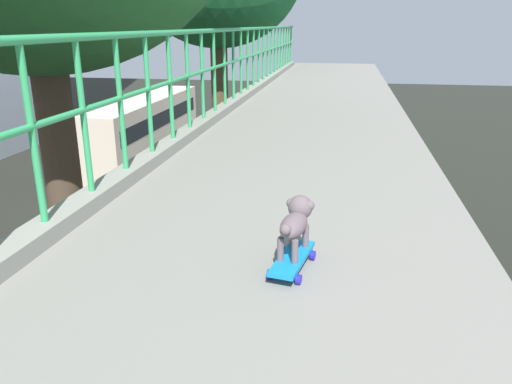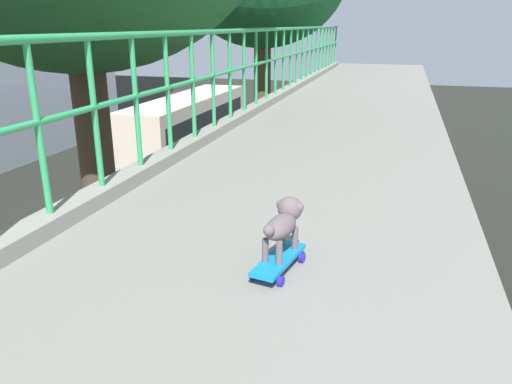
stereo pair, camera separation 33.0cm
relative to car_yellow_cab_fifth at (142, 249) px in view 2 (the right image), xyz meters
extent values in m
cylinder|color=#30A25C|center=(4.37, -8.54, 5.26)|extent=(0.04, 0.04, 1.08)
cylinder|color=#30A25C|center=(4.37, -7.94, 5.26)|extent=(0.04, 0.04, 1.08)
cylinder|color=#30A25C|center=(4.37, -7.35, 5.26)|extent=(0.04, 0.04, 1.08)
cylinder|color=#30A25C|center=(4.37, -6.75, 5.26)|extent=(0.04, 0.04, 1.08)
cylinder|color=#30A25C|center=(4.37, -6.15, 5.26)|extent=(0.04, 0.04, 1.08)
cylinder|color=#30A25C|center=(4.37, -5.55, 5.26)|extent=(0.04, 0.04, 1.08)
cylinder|color=#30A25C|center=(4.37, -4.95, 5.26)|extent=(0.04, 0.04, 1.08)
cylinder|color=#30A25C|center=(4.37, -4.35, 5.26)|extent=(0.04, 0.04, 1.08)
cylinder|color=#30A25C|center=(4.37, -3.76, 5.26)|extent=(0.04, 0.04, 1.08)
cylinder|color=#30A25C|center=(4.37, -3.16, 5.26)|extent=(0.04, 0.04, 1.08)
cylinder|color=#30A25C|center=(4.37, -2.56, 5.26)|extent=(0.04, 0.04, 1.08)
cylinder|color=#30A25C|center=(4.37, -1.96, 5.26)|extent=(0.04, 0.04, 1.08)
cylinder|color=#30A25C|center=(4.37, -1.36, 5.26)|extent=(0.04, 0.04, 1.08)
cylinder|color=#30A25C|center=(4.37, -0.76, 5.26)|extent=(0.04, 0.04, 1.08)
cylinder|color=#30A25C|center=(4.37, -0.17, 5.26)|extent=(0.04, 0.04, 1.08)
cylinder|color=#30A25C|center=(4.37, 0.43, 5.26)|extent=(0.04, 0.04, 1.08)
cylinder|color=#30A25C|center=(4.37, 1.03, 5.26)|extent=(0.04, 0.04, 1.08)
cylinder|color=#30A25C|center=(4.37, 1.63, 5.26)|extent=(0.04, 0.04, 1.08)
cylinder|color=#30A25C|center=(4.37, 2.23, 5.26)|extent=(0.04, 0.04, 1.08)
cylinder|color=#30A25C|center=(4.37, 2.83, 5.26)|extent=(0.04, 0.04, 1.08)
cylinder|color=#30A25C|center=(4.37, 3.42, 5.26)|extent=(0.04, 0.04, 1.08)
cylinder|color=#30A25C|center=(4.37, 4.02, 5.26)|extent=(0.04, 0.04, 1.08)
cylinder|color=#30A25C|center=(4.37, 4.62, 5.26)|extent=(0.04, 0.04, 1.08)
cylinder|color=#30A25C|center=(4.37, 5.22, 5.26)|extent=(0.04, 0.04, 1.08)
cylinder|color=black|center=(-2.53, -2.53, -0.34)|extent=(0.21, 0.70, 0.70)
cube|color=yellow|center=(0.00, 0.07, -0.14)|extent=(1.79, 4.57, 0.73)
cube|color=#1E232B|center=(0.00, -0.25, 0.51)|extent=(1.56, 2.11, 0.56)
cube|color=silver|center=(0.00, -0.25, 0.86)|extent=(0.36, 0.16, 0.12)
cylinder|color=black|center=(0.85, 1.46, -0.38)|extent=(0.22, 0.61, 0.61)
cylinder|color=black|center=(-0.85, 1.46, -0.38)|extent=(0.22, 0.61, 0.61)
cylinder|color=black|center=(0.85, -1.31, -0.38)|extent=(0.22, 0.61, 0.61)
cylinder|color=black|center=(-0.85, -1.31, -0.38)|extent=(0.22, 0.61, 0.61)
cube|color=beige|center=(-3.68, 11.74, 1.02)|extent=(2.35, 10.72, 2.84)
cube|color=black|center=(-3.68, 11.74, 1.51)|extent=(2.37, 9.86, 0.70)
cylinder|color=black|center=(-2.55, 15.49, -0.20)|extent=(0.28, 0.96, 0.96)
cylinder|color=black|center=(-4.80, 15.49, -0.20)|extent=(0.28, 0.96, 0.96)
cylinder|color=black|center=(-2.55, 8.79, -0.20)|extent=(0.28, 0.96, 0.96)
cylinder|color=black|center=(-4.80, 8.79, -0.20)|extent=(0.28, 0.96, 0.96)
cylinder|color=#4C3B2C|center=(2.04, -4.59, 2.68)|extent=(0.53, 0.53, 6.73)
cylinder|color=brown|center=(2.22, 4.36, 2.69)|extent=(0.53, 0.53, 6.74)
cube|color=#137FCE|center=(5.93, -8.69, 4.67)|extent=(0.22, 0.47, 0.02)
cylinder|color=#211EAF|center=(6.03, -8.56, 4.63)|extent=(0.03, 0.06, 0.05)
cylinder|color=#211EAF|center=(5.88, -8.53, 4.63)|extent=(0.03, 0.06, 0.05)
cylinder|color=#211EAF|center=(5.98, -8.85, 4.63)|extent=(0.03, 0.06, 0.05)
cylinder|color=#211EAF|center=(5.83, -8.82, 4.63)|extent=(0.03, 0.06, 0.05)
cylinder|color=#64555A|center=(5.99, -8.55, 4.75)|extent=(0.04, 0.04, 0.13)
cylinder|color=#64555A|center=(5.91, -8.54, 4.75)|extent=(0.04, 0.04, 0.13)
cylinder|color=#64555A|center=(5.95, -8.77, 4.75)|extent=(0.04, 0.04, 0.13)
cylinder|color=#64555A|center=(5.87, -8.75, 4.75)|extent=(0.04, 0.04, 0.13)
ellipsoid|color=#64555A|center=(5.93, -8.65, 4.85)|extent=(0.18, 0.31, 0.12)
sphere|color=#64555A|center=(5.95, -8.53, 4.91)|extent=(0.14, 0.14, 0.14)
ellipsoid|color=#674752|center=(5.96, -8.47, 4.90)|extent=(0.06, 0.07, 0.04)
sphere|color=#64555A|center=(6.00, -8.54, 4.93)|extent=(0.06, 0.06, 0.06)
sphere|color=#64555A|center=(5.90, -8.52, 4.93)|extent=(0.06, 0.06, 0.06)
sphere|color=#64555A|center=(5.90, -8.80, 4.89)|extent=(0.06, 0.06, 0.06)
camera|label=1|loc=(6.16, -11.12, 5.88)|focal=34.76mm
camera|label=2|loc=(6.48, -11.04, 5.88)|focal=34.76mm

